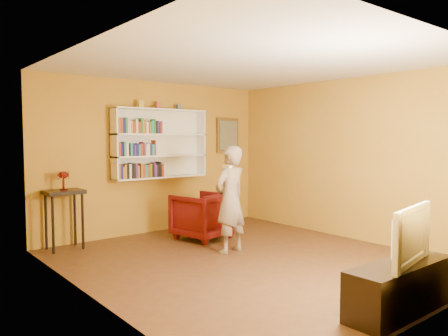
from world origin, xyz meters
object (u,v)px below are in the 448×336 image
at_px(armchair, 203,216).
at_px(person, 230,199).
at_px(bookshelf, 159,144).
at_px(television, 402,234).
at_px(ruby_lustre, 63,177).
at_px(console_table, 64,200).
at_px(tv_cabinet, 400,288).

bearing_deg(armchair, person, 66.95).
height_order(bookshelf, person, bookshelf).
bearing_deg(television, person, 75.80).
relative_size(person, television, 1.62).
bearing_deg(armchair, television, 73.56).
xyz_separation_m(bookshelf, person, (0.08, -1.90, -0.80)).
distance_m(ruby_lustre, television, 4.82).
xyz_separation_m(console_table, television, (1.70, -4.50, 0.02)).
height_order(tv_cabinet, television, television).
bearing_deg(bookshelf, television, -90.84).
xyz_separation_m(bookshelf, tv_cabinet, (-0.07, -4.66, -1.35)).
distance_m(bookshelf, ruby_lustre, 1.84).
relative_size(person, tv_cabinet, 1.16).
bearing_deg(console_table, armchair, -20.38).
bearing_deg(console_table, bookshelf, 5.17).
bearing_deg(console_table, person, -43.26).
distance_m(console_table, television, 4.81).
bearing_deg(tv_cabinet, person, 86.88).
xyz_separation_m(ruby_lustre, tv_cabinet, (1.70, -4.50, -0.87)).
distance_m(tv_cabinet, television, 0.53).
distance_m(armchair, television, 3.77).
height_order(bookshelf, television, bookshelf).
height_order(console_table, television, television).
height_order(ruby_lustre, tv_cabinet, ruby_lustre).
bearing_deg(person, television, 77.47).
relative_size(console_table, ruby_lustre, 3.22).
height_order(console_table, ruby_lustre, ruby_lustre).
height_order(person, tv_cabinet, person).
distance_m(console_table, tv_cabinet, 4.84).
height_order(console_table, tv_cabinet, console_table).
distance_m(bookshelf, console_table, 1.96).
xyz_separation_m(bookshelf, television, (-0.07, -4.66, -0.82)).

